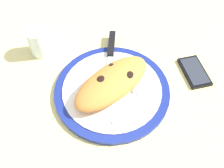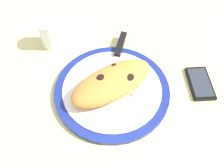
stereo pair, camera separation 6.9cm
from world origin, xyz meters
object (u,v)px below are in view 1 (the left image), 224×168
(fork, at_px, (131,99))
(water_glass, at_px, (39,43))
(knife, at_px, (111,51))
(calzone, at_px, (111,81))
(smartphone, at_px, (194,72))
(plate, at_px, (112,90))

(fork, distance_m, water_glass, 0.34)
(knife, bearing_deg, calzone, -137.20)
(fork, height_order, smartphone, fork)
(water_glass, bearing_deg, calzone, -81.70)
(calzone, bearing_deg, smartphone, -33.43)
(calzone, bearing_deg, plate, -110.68)
(plate, xyz_separation_m, fork, (0.01, -0.06, 0.01))
(plate, xyz_separation_m, knife, (0.10, 0.10, 0.01))
(calzone, bearing_deg, fork, -84.63)
(plate, distance_m, calzone, 0.04)
(smartphone, height_order, water_glass, water_glass)
(knife, relative_size, smartphone, 1.53)
(knife, relative_size, water_glass, 2.23)
(plate, bearing_deg, fork, -82.65)
(calzone, relative_size, fork, 1.68)
(fork, bearing_deg, knife, 59.73)
(smartphone, distance_m, water_glass, 0.49)
(plate, bearing_deg, knife, 43.71)
(water_glass, bearing_deg, smartphone, -58.12)
(plate, relative_size, knife, 1.62)
(calzone, bearing_deg, water_glass, 98.30)
(smartphone, bearing_deg, calzone, 146.57)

